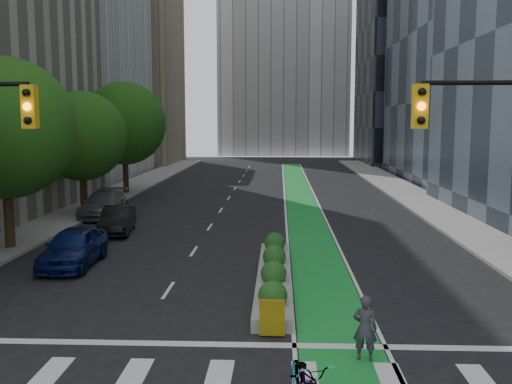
# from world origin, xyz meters

# --- Properties ---
(ground) EXTENTS (160.00, 160.00, 0.00)m
(ground) POSITION_xyz_m (0.00, 0.00, 0.00)
(ground) COLOR black
(ground) RESTS_ON ground
(sidewalk_left) EXTENTS (3.60, 90.00, 0.15)m
(sidewalk_left) POSITION_xyz_m (-11.80, 25.00, 0.07)
(sidewalk_left) COLOR gray
(sidewalk_left) RESTS_ON ground
(sidewalk_right) EXTENTS (3.60, 90.00, 0.15)m
(sidewalk_right) POSITION_xyz_m (11.80, 25.00, 0.07)
(sidewalk_right) COLOR gray
(sidewalk_right) RESTS_ON ground
(bike_lane_paint) EXTENTS (2.20, 70.00, 0.01)m
(bike_lane_paint) POSITION_xyz_m (3.00, 30.00, 0.01)
(bike_lane_paint) COLOR green
(bike_lane_paint) RESTS_ON ground
(building_tan_far) EXTENTS (14.00, 16.00, 26.00)m
(building_tan_far) POSITION_xyz_m (-20.00, 66.00, 13.00)
(building_tan_far) COLOR tan
(building_tan_far) RESTS_ON ground
(building_dark_end) EXTENTS (14.00, 18.00, 28.00)m
(building_dark_end) POSITION_xyz_m (20.00, 68.00, 14.00)
(building_dark_end) COLOR black
(building_dark_end) RESTS_ON ground
(tree_mid) EXTENTS (6.40, 6.40, 8.78)m
(tree_mid) POSITION_xyz_m (-11.00, 12.00, 5.57)
(tree_mid) COLOR black
(tree_mid) RESTS_ON ground
(tree_midfar) EXTENTS (5.60, 5.60, 7.76)m
(tree_midfar) POSITION_xyz_m (-11.00, 22.00, 4.95)
(tree_midfar) COLOR black
(tree_midfar) RESTS_ON ground
(tree_far) EXTENTS (6.60, 6.60, 9.00)m
(tree_far) POSITION_xyz_m (-11.00, 32.00, 5.69)
(tree_far) COLOR black
(tree_far) RESTS_ON ground
(median_planter) EXTENTS (1.20, 10.26, 1.10)m
(median_planter) POSITION_xyz_m (1.20, 7.04, 0.37)
(median_planter) COLOR gray
(median_planter) RESTS_ON ground
(bicycle) EXTENTS (1.26, 2.19, 1.09)m
(bicycle) POSITION_xyz_m (2.00, -2.00, 0.54)
(bicycle) COLOR gray
(bicycle) RESTS_ON ground
(cyclist) EXTENTS (0.68, 0.53, 1.66)m
(cyclist) POSITION_xyz_m (3.51, 0.37, 0.83)
(cyclist) COLOR #34303A
(cyclist) RESTS_ON ground
(parked_car_left_near) EXTENTS (1.98, 4.71, 1.59)m
(parked_car_left_near) POSITION_xyz_m (-7.00, 9.19, 0.80)
(parked_car_left_near) COLOR #0D1953
(parked_car_left_near) RESTS_ON ground
(parked_car_left_mid) EXTENTS (2.02, 4.41, 1.40)m
(parked_car_left_mid) POSITION_xyz_m (-7.17, 16.08, 0.70)
(parked_car_left_mid) COLOR black
(parked_car_left_mid) RESTS_ON ground
(parked_car_left_far) EXTENTS (2.47, 5.52, 1.57)m
(parked_car_left_far) POSITION_xyz_m (-9.50, 21.24, 0.79)
(parked_car_left_far) COLOR slate
(parked_car_left_far) RESTS_ON ground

